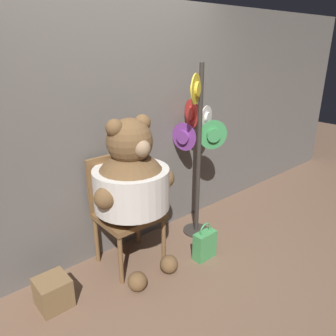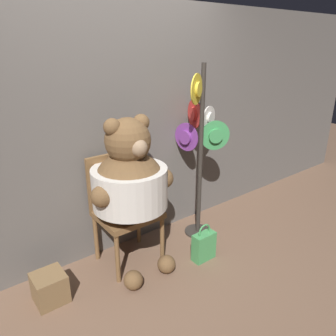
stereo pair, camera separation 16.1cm
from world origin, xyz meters
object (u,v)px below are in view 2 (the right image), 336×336
Objects in this scene: hat_display_rack at (200,140)px; handbag_on_ground at (204,246)px; teddy_bear at (130,183)px; chair at (123,204)px.

handbag_on_ground is at bearing -125.34° from hat_display_rack.
handbag_on_ground is (0.57, -0.34, -0.67)m from teddy_bear.
teddy_bear reaches higher than handbag_on_ground.
hat_display_rack reaches higher than teddy_bear.
hat_display_rack is (0.86, -0.08, 0.46)m from chair.
teddy_bear is at bearing -92.11° from chair.
teddy_bear is 0.89m from hat_display_rack.
hat_display_rack is 1.01m from handbag_on_ground.
hat_display_rack is (0.86, 0.08, 0.20)m from teddy_bear.
chair is at bearing 138.57° from handbag_on_ground.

